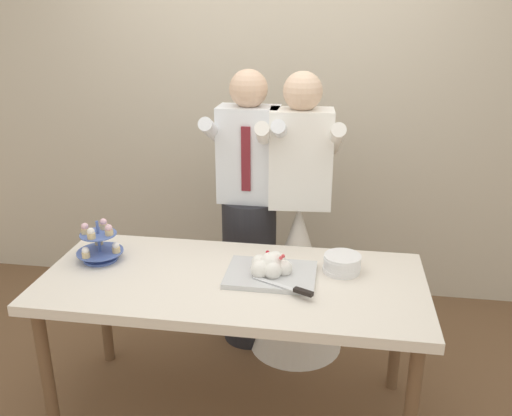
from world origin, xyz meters
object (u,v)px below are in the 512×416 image
(plate_stack, at_px, (342,263))
(person_groom, at_px, (249,227))
(dessert_table, at_px, (233,292))
(main_cake_tray, at_px, (271,269))
(person_bride, at_px, (298,259))
(cupcake_stand, at_px, (99,244))

(plate_stack, bearing_deg, person_groom, 134.77)
(dessert_table, distance_m, main_cake_tray, 0.21)
(main_cake_tray, relative_size, person_bride, 0.25)
(main_cake_tray, xyz_separation_m, person_groom, (-0.21, 0.65, -0.07))
(person_bride, bearing_deg, person_groom, 171.00)
(dessert_table, bearing_deg, cupcake_stand, 172.93)
(main_cake_tray, height_order, plate_stack, main_cake_tray)
(plate_stack, height_order, person_bride, person_bride)
(cupcake_stand, xyz_separation_m, person_bride, (0.95, 0.56, -0.28))
(dessert_table, xyz_separation_m, cupcake_stand, (-0.69, 0.09, 0.16))
(main_cake_tray, bearing_deg, dessert_table, -168.11)
(dessert_table, relative_size, cupcake_stand, 7.83)
(dessert_table, height_order, person_bride, person_bride)
(person_groom, bearing_deg, cupcake_stand, -137.43)
(cupcake_stand, height_order, person_groom, person_groom)
(main_cake_tray, bearing_deg, cupcake_stand, 176.82)
(main_cake_tray, distance_m, person_bride, 0.65)
(dessert_table, xyz_separation_m, person_bride, (0.26, 0.64, -0.12))
(person_groom, relative_size, person_bride, 1.00)
(plate_stack, xyz_separation_m, person_groom, (-0.54, 0.55, -0.07))
(cupcake_stand, height_order, main_cake_tray, cupcake_stand)
(dessert_table, relative_size, person_bride, 1.08)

